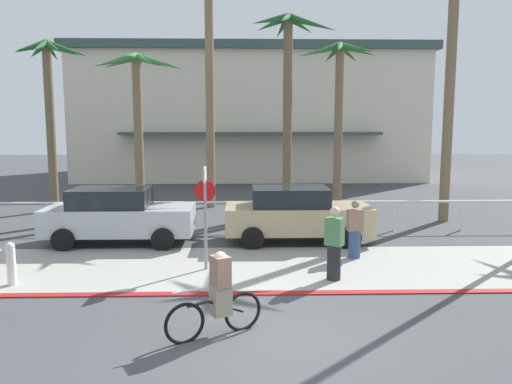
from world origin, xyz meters
TOP-DOWN VIEW (x-y plane):
  - ground_plane at (0.00, 10.00)m, footprint 80.00×80.00m
  - sidewalk_strip at (0.00, 4.20)m, footprint 44.00×4.00m
  - curb_paint at (0.00, 2.20)m, footprint 44.00×0.24m
  - building_backdrop at (0.02, 27.46)m, footprint 22.25×12.34m
  - rail_fence at (0.00, 8.50)m, footprint 18.55×0.08m
  - stop_sign_bike_lane at (-1.41, 4.06)m, footprint 0.52×0.56m
  - bollard_1 at (-5.68, 2.92)m, footprint 0.20×0.20m
  - palm_tree_1 at (-8.26, 12.82)m, footprint 3.02×2.69m
  - palm_tree_2 at (-4.61, 12.15)m, footprint 3.46×3.08m
  - palm_tree_3 at (-1.87, 13.57)m, footprint 3.16×3.22m
  - palm_tree_4 at (1.34, 11.92)m, footprint 3.46×3.39m
  - palm_tree_5 at (3.62, 13.69)m, footprint 3.36×3.52m
  - palm_tree_6 at (6.94, 10.12)m, footprint 3.08×3.32m
  - car_silver_1 at (-4.24, 6.91)m, footprint 4.40×2.02m
  - car_tan_2 at (1.14, 6.97)m, footprint 4.40×2.02m
  - cyclist_black_0 at (-0.92, 0.11)m, footprint 1.63×0.92m
  - pedestrian_0 at (1.61, 3.11)m, footprint 0.48×0.44m
  - pedestrian_1 at (2.51, 5.01)m, footprint 0.42×0.34m

SIDE VIEW (x-z plane):
  - ground_plane at x=0.00m, z-range 0.00..0.00m
  - sidewalk_strip at x=0.00m, z-range 0.00..0.02m
  - curb_paint at x=0.00m, z-range 0.00..0.03m
  - bollard_1 at x=-5.68m, z-range 0.02..1.02m
  - cyclist_black_0 at x=-0.92m, z-range -0.06..1.44m
  - pedestrian_1 at x=2.51m, z-range -0.07..1.52m
  - pedestrian_0 at x=1.61m, z-range -0.06..1.67m
  - rail_fence at x=0.00m, z-range 0.32..1.36m
  - car_silver_1 at x=-4.24m, z-range 0.03..1.72m
  - car_tan_2 at x=1.14m, z-range 0.03..1.72m
  - stop_sign_bike_lane at x=-1.41m, z-range 0.40..2.96m
  - building_backdrop at x=0.02m, z-range 0.02..8.39m
  - palm_tree_2 at x=-4.61m, z-range 1.63..7.97m
  - palm_tree_1 at x=-8.26m, z-range 1.73..8.65m
  - palm_tree_5 at x=3.62m, z-range 1.81..8.81m
  - palm_tree_4 at x=1.34m, z-range 1.90..9.71m
  - palm_tree_6 at x=6.94m, z-range 2.11..11.38m
  - palm_tree_3 at x=-1.87m, z-range 2.37..12.10m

